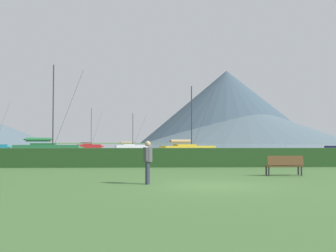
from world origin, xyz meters
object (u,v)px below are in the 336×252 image
Objects in this scene: sailboat_slip_1 at (89,146)px; person_seated_viewer at (148,159)px; sailboat_slip_5 at (48,149)px; sailboat_slip_2 at (188,149)px; park_bench_near_path at (284,164)px; sailboat_slip_8 at (131,147)px.

sailboat_slip_1 reaches higher than person_seated_viewer.
sailboat_slip_5 reaches higher than person_seated_viewer.
sailboat_slip_2 is 35.54m from person_seated_viewer.
sailboat_slip_1 reaches higher than park_bench_near_path.
person_seated_viewer is (-4.85, -35.21, 0.32)m from sailboat_slip_2.
person_seated_viewer is (3.99, -65.33, 0.41)m from sailboat_slip_8.
person_seated_viewer is at bearing -86.75° from sailboat_slip_1.
person_seated_viewer reaches higher than park_bench_near_path.
person_seated_viewer is (15.24, -84.49, 0.39)m from sailboat_slip_1.
sailboat_slip_5 is at bearing -120.09° from sailboat_slip_8.
sailboat_slip_5 is at bearing 121.04° from person_seated_viewer.
sailboat_slip_5 is 6.15× the size of park_bench_near_path.
park_bench_near_path is (19.00, -30.79, -0.21)m from sailboat_slip_5.
sailboat_slip_5 reaches higher than sailboat_slip_1.
park_bench_near_path is (21.71, -81.01, -0.05)m from sailboat_slip_1.
sailboat_slip_2 is 4.82× the size of park_bench_near_path.
park_bench_near_path is 1.10× the size of person_seated_viewer.
sailboat_slip_5 is 32.22m from sailboat_slip_8.
sailboat_slip_5 is 6.77× the size of person_seated_viewer.
sailboat_slip_2 reaches higher than person_seated_viewer.
sailboat_slip_2 is 31.39m from sailboat_slip_8.
sailboat_slip_1 reaches higher than sailboat_slip_2.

